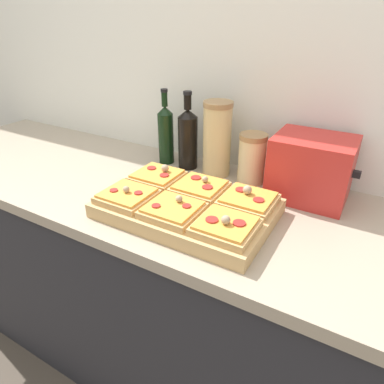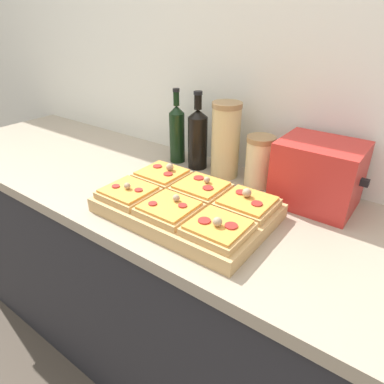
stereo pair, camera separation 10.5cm
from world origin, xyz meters
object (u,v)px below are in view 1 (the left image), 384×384
(wine_bottle, at_px, (188,138))
(grain_jar_tall, at_px, (217,139))
(olive_oil_bottle, at_px, (166,134))
(cutting_board, at_px, (187,208))
(grain_jar_short, at_px, (252,158))
(toaster_oven, at_px, (311,168))

(wine_bottle, distance_m, grain_jar_tall, 0.13)
(olive_oil_bottle, relative_size, grain_jar_tall, 1.07)
(cutting_board, bearing_deg, wine_bottle, 120.19)
(grain_jar_tall, bearing_deg, grain_jar_short, 0.00)
(cutting_board, height_order, toaster_oven, toaster_oven)
(cutting_board, height_order, olive_oil_bottle, olive_oil_bottle)
(toaster_oven, bearing_deg, olive_oil_bottle, 178.53)
(wine_bottle, bearing_deg, grain_jar_tall, 0.00)
(olive_oil_bottle, height_order, wine_bottle, wine_bottle)
(grain_jar_short, bearing_deg, cutting_board, -104.71)
(olive_oil_bottle, bearing_deg, grain_jar_tall, 0.00)
(olive_oil_bottle, bearing_deg, grain_jar_short, 0.00)
(grain_jar_tall, bearing_deg, olive_oil_bottle, 180.00)
(cutting_board, distance_m, toaster_oven, 0.43)
(cutting_board, bearing_deg, grain_jar_short, 75.29)
(grain_jar_short, bearing_deg, wine_bottle, 180.00)
(grain_jar_tall, xyz_separation_m, toaster_oven, (0.35, -0.01, -0.03))
(cutting_board, height_order, grain_jar_short, grain_jar_short)
(wine_bottle, height_order, grain_jar_tall, wine_bottle)
(grain_jar_tall, bearing_deg, wine_bottle, 180.00)
(wine_bottle, relative_size, grain_jar_short, 1.65)
(cutting_board, relative_size, grain_jar_short, 2.84)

